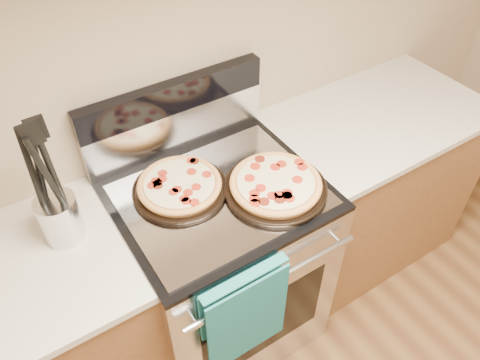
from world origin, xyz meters
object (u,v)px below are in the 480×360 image
pepperoni_pizza_front (276,185)px  range_body (220,266)px  utensil_crock (60,218)px  pepperoni_pizza_back (180,186)px

pepperoni_pizza_front → range_body: bearing=146.2°
pepperoni_pizza_front → utensil_crock: size_ratio=2.25×
range_body → utensil_crock: 0.77m
range_body → pepperoni_pizza_back: (-0.12, 0.07, 0.50)m
pepperoni_pizza_back → utensil_crock: size_ratio=2.06×
utensil_crock → pepperoni_pizza_back: bearing=-4.8°
range_body → pepperoni_pizza_back: size_ratio=2.61×
range_body → pepperoni_pizza_front: 0.55m
pepperoni_pizza_back → pepperoni_pizza_front: size_ratio=0.91×
range_body → pepperoni_pizza_back: pepperoni_pizza_back is taller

